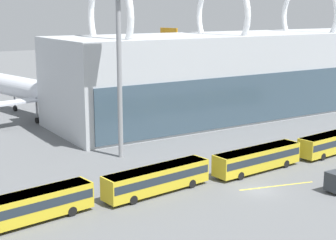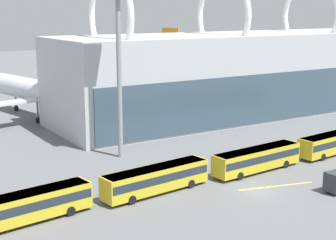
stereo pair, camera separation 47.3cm
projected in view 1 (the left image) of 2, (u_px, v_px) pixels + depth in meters
ground_plane at (260, 191)px, 58.80m from camera, size 440.00×440.00×0.00m
airliner_at_gate_far at (48, 94)px, 94.85m from camera, size 42.00×39.15×15.07m
airliner_parked_remote at (202, 69)px, 134.22m from camera, size 34.86×34.76×15.43m
shuttle_bus_0 at (27, 206)px, 49.50m from camera, size 13.64×4.32×3.00m
shuttle_bus_1 at (157, 178)px, 57.75m from camera, size 13.62×4.05×3.00m
shuttle_bus_2 at (258, 158)px, 65.58m from camera, size 13.57×3.61×3.00m
shuttle_bus_3 at (334, 141)px, 73.77m from camera, size 13.60×3.85×3.00m
floodlight_mast at (119, 48)px, 69.15m from camera, size 2.82×2.82×22.93m
lane_stripe_2 at (277, 186)px, 60.40m from camera, size 9.41×2.66×0.01m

